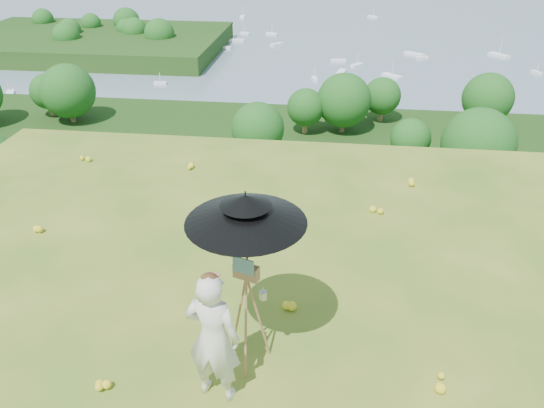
# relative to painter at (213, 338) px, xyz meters

# --- Properties ---
(ground) EXTENTS (14.00, 14.00, 0.00)m
(ground) POSITION_rel_painter_xyz_m (0.32, 0.66, -0.84)
(ground) COLOR #3E6B1E
(ground) RESTS_ON ground
(forest_slope) EXTENTS (140.00, 56.00, 22.00)m
(forest_slope) POSITION_rel_painter_xyz_m (0.32, 35.66, -29.84)
(forest_slope) COLOR black
(forest_slope) RESTS_ON bay_water
(shoreline_tier) EXTENTS (170.00, 28.00, 8.00)m
(shoreline_tier) POSITION_rel_painter_xyz_m (0.32, 75.66, -36.84)
(shoreline_tier) COLOR #70675A
(shoreline_tier) RESTS_ON bay_water
(bay_water) EXTENTS (700.00, 700.00, 0.00)m
(bay_water) POSITION_rel_painter_xyz_m (0.32, 240.66, -34.84)
(bay_water) COLOR slate
(bay_water) RESTS_ON ground
(peninsula) EXTENTS (90.00, 60.00, 12.00)m
(peninsula) POSITION_rel_painter_xyz_m (-74.68, 155.66, -29.84)
(peninsula) COLOR black
(peninsula) RESTS_ON bay_water
(slope_trees) EXTENTS (110.00, 50.00, 6.00)m
(slope_trees) POSITION_rel_painter_xyz_m (0.32, 35.66, -15.84)
(slope_trees) COLOR #185218
(slope_trees) RESTS_ON forest_slope
(harbor_town) EXTENTS (110.00, 22.00, 5.00)m
(harbor_town) POSITION_rel_painter_xyz_m (0.32, 75.66, -30.34)
(harbor_town) COLOR silver
(harbor_town) RESTS_ON shoreline_tier
(moored_boats) EXTENTS (140.00, 140.00, 0.70)m
(moored_boats) POSITION_rel_painter_xyz_m (-12.18, 161.66, -34.49)
(moored_boats) COLOR white
(moored_boats) RESTS_ON bay_water
(wildflowers) EXTENTS (10.00, 10.50, 0.12)m
(wildflowers) POSITION_rel_painter_xyz_m (0.32, 0.91, -0.78)
(wildflowers) COLOR yellow
(wildflowers) RESTS_ON ground
(painter) EXTENTS (0.68, 0.51, 1.69)m
(painter) POSITION_rel_painter_xyz_m (0.00, 0.00, 0.00)
(painter) COLOR white
(painter) RESTS_ON ground
(field_easel) EXTENTS (0.76, 0.76, 1.57)m
(field_easel) POSITION_rel_painter_xyz_m (0.29, 0.54, -0.06)
(field_easel) COLOR #94653E
(field_easel) RESTS_ON ground
(sun_umbrella) EXTENTS (1.66, 1.66, 1.07)m
(sun_umbrella) POSITION_rel_painter_xyz_m (0.29, 0.57, 0.98)
(sun_umbrella) COLOR black
(sun_umbrella) RESTS_ON field_easel
(painter_cap) EXTENTS (0.27, 0.30, 0.10)m
(painter_cap) POSITION_rel_painter_xyz_m (0.00, 0.00, 0.80)
(painter_cap) COLOR #C06970
(painter_cap) RESTS_ON painter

